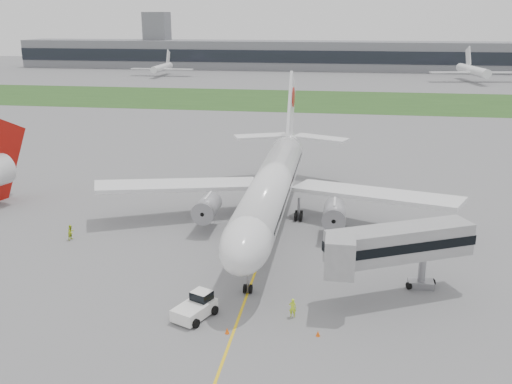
% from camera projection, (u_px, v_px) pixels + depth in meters
% --- Properties ---
extents(ground, '(600.00, 600.00, 0.00)m').
position_uv_depth(ground, '(268.00, 237.00, 70.72)').
color(ground, slate).
rests_on(ground, ground).
extents(apron_markings, '(70.00, 70.00, 0.04)m').
position_uv_depth(apron_markings, '(262.00, 253.00, 66.00)').
color(apron_markings, yellow).
rests_on(apron_markings, ground).
extents(grass_strip, '(600.00, 50.00, 0.02)m').
position_uv_depth(grass_strip, '(318.00, 101.00, 183.95)').
color(grass_strip, '#284C1C').
rests_on(grass_strip, ground).
extents(terminal_building, '(320.00, 22.30, 14.00)m').
position_uv_depth(terminal_building, '(329.00, 56.00, 285.55)').
color(terminal_building, slate).
rests_on(terminal_building, ground).
extents(control_tower, '(12.00, 12.00, 56.00)m').
position_uv_depth(control_tower, '(159.00, 67.00, 302.86)').
color(control_tower, slate).
rests_on(control_tower, ground).
extents(airliner, '(48.13, 53.95, 17.88)m').
position_uv_depth(airliner, '(273.00, 183.00, 73.64)').
color(airliner, white).
rests_on(airliner, ground).
extents(pushback_tug, '(4.04, 4.75, 2.13)m').
position_uv_depth(pushback_tug, '(196.00, 306.00, 51.96)').
color(pushback_tug, white).
rests_on(pushback_tug, ground).
extents(jet_bridge, '(14.79, 10.51, 7.24)m').
position_uv_depth(jet_bridge, '(392.00, 245.00, 54.36)').
color(jet_bridge, '#A0A1A3').
rests_on(jet_bridge, ground).
extents(safety_cone_left, '(0.40, 0.40, 0.55)m').
position_uv_depth(safety_cone_left, '(227.00, 331.00, 49.26)').
color(safety_cone_left, '#FC5A0D').
rests_on(safety_cone_left, ground).
extents(safety_cone_right, '(0.38, 0.38, 0.52)m').
position_uv_depth(safety_cone_right, '(318.00, 333.00, 48.86)').
color(safety_cone_right, '#FC5A0D').
rests_on(safety_cone_right, ground).
extents(ground_crew_near, '(0.67, 0.45, 1.83)m').
position_uv_depth(ground_crew_near, '(293.00, 308.00, 51.83)').
color(ground_crew_near, '#C7F028').
rests_on(ground_crew_near, ground).
extents(ground_crew_far, '(0.94, 1.08, 1.90)m').
position_uv_depth(ground_crew_far, '(71.00, 232.00, 69.75)').
color(ground_crew_far, '#B0CC22').
rests_on(ground_crew_far, ground).
extents(distant_aircraft_left, '(28.67, 25.40, 10.81)m').
position_uv_depth(distant_aircraft_left, '(162.00, 76.00, 258.41)').
color(distant_aircraft_left, white).
rests_on(distant_aircraft_left, ground).
extents(distant_aircraft_right, '(39.01, 35.59, 13.28)m').
position_uv_depth(distant_aircraft_right, '(472.00, 82.00, 235.62)').
color(distant_aircraft_right, white).
rests_on(distant_aircraft_right, ground).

